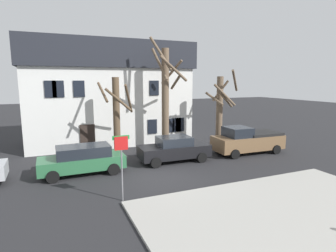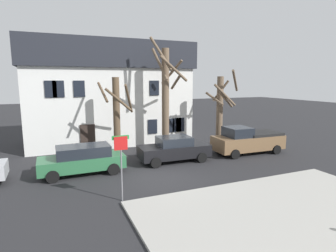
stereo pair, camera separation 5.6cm
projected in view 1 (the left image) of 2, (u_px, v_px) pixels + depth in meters
ground_plane at (161, 177)px, 15.64m from camera, size 120.00×120.00×0.00m
sidewalk_slab at (301, 222)px, 10.55m from camera, size 11.87×8.67×0.12m
building_main at (108, 92)px, 24.53m from camera, size 13.93×7.07×8.61m
tree_bare_near at (117, 114)px, 19.72m from camera, size 2.49×2.21×5.64m
tree_bare_mid at (166, 95)px, 21.11m from camera, size 2.68×2.80×8.56m
tree_bare_far at (220, 108)px, 22.42m from camera, size 2.88×2.67×6.23m
car_green_wagon at (83, 159)px, 16.08m from camera, size 4.81×2.13×1.67m
car_black_sedan at (174, 149)px, 18.59m from camera, size 4.80×2.22×1.69m
pickup_truck_brown at (247, 140)px, 20.69m from camera, size 5.41×2.39×2.04m
street_sign_pole at (121, 156)px, 12.22m from camera, size 0.76×0.07×3.01m
bicycle_leaning at (73, 153)px, 19.36m from camera, size 1.75×0.14×1.03m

